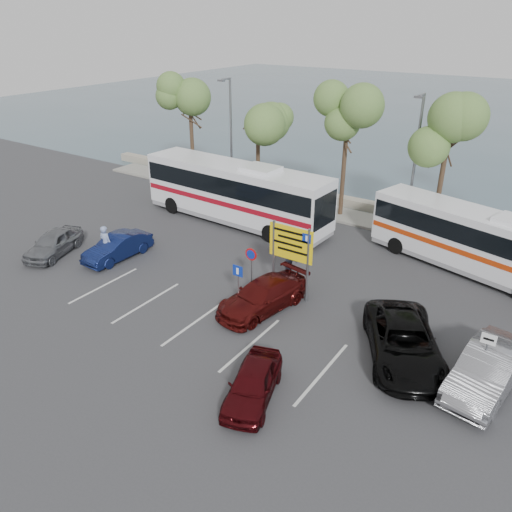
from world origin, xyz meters
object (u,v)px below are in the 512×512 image
Objects in this scene: car_red at (253,383)px; pedestrian_far at (292,258)px; car_silver_a at (54,243)px; direction_sign at (291,249)px; suv_black at (404,342)px; car_silver_b at (488,370)px; car_maroon at (263,296)px; street_lamp_right at (415,158)px; car_blue at (118,247)px; coach_bus_right at (476,244)px; pedestrian_near at (106,243)px; coach_bus_left at (236,195)px; street_lamp_left at (230,131)px.

pedestrian_far reaches higher than car_red.
car_silver_a is at bearing 149.97° from car_red.
direction_sign reaches higher than suv_black.
car_maroon is at bearing -172.31° from car_silver_b.
street_lamp_right is 2.21× the size of car_red.
suv_black reaches higher than car_silver_a.
pedestrian_far reaches higher than car_blue.
direction_sign is 10.03m from car_blue.
coach_bus_right is 2.80× the size of car_blue.
pedestrian_near is (-12.50, 4.49, 0.38)m from car_red.
coach_bus_right is 3.08× the size of car_red.
street_lamp_right is at bearing -23.20° from pedestrian_far.
direction_sign reaches higher than car_red.
coach_bus_right is at bearing 56.30° from car_red.
coach_bus_right is at bearing 113.22° from car_silver_b.
car_maroon reaches higher than car_red.
car_silver_b is at bearing -10.68° from direction_sign.
car_maroon reaches higher than car_silver_a.
car_red is at bearing -51.97° from coach_bus_left.
suv_black is at bearing -29.98° from coach_bus_left.
coach_bus_left is 8.70m from pedestrian_near.
car_maroon reaches higher than car_blue.
direction_sign is 13.54m from car_silver_a.
pedestrian_near is at bearing 111.30° from pedestrian_far.
direction_sign is 9.30m from car_silver_b.
direction_sign is (11.00, -10.32, -2.17)m from street_lamp_left.
coach_bus_left is at bearing -175.05° from coach_bus_right.
street_lamp_left reaches higher than coach_bus_left.
pedestrian_far is at bearing -109.72° from street_lamp_right.
car_maroon is (-0.39, -1.70, -1.75)m from direction_sign.
car_blue is at bearing 7.36° from car_silver_a.
coach_bus_left is at bearing 162.43° from car_silver_b.
pedestrian_near is at bearing 142.49° from car_red.
pedestrian_far is (6.50, -4.14, -0.93)m from coach_bus_left.
car_silver_a reaches higher than car_red.
pedestrian_far is (-3.00, -8.37, -3.70)m from street_lamp_right.
suv_black is (-0.50, -9.00, -0.82)m from coach_bus_right.
car_red is at bearing -153.68° from suv_black.
car_maroon is at bearing 178.20° from pedestrian_near.
car_silver_a is 19.07m from suv_black.
coach_bus_left is 2.34× the size of suv_black.
car_silver_a is 2.18× the size of pedestrian_far.
direction_sign is at bearing -172.40° from pedestrian_near.
car_silver_a is (-19.50, -10.63, -0.91)m from coach_bus_right.
car_red is at bearing -20.70° from car_blue.
pedestrian_near is (-16.00, -0.51, 0.24)m from suv_black.
car_silver_a is 0.82× the size of car_silver_b.
street_lamp_right is 2.23× the size of direction_sign.
coach_bus_right is 2.84× the size of car_silver_a.
coach_bus_left is 10.96m from car_silver_a.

